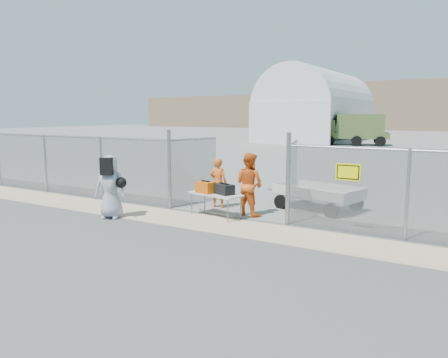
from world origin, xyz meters
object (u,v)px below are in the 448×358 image
Objects in this scene: folding_table at (216,205)px; visitor at (110,187)px; security_worker_right at (249,184)px; utility_trailer at (318,197)px; security_worker_left at (218,183)px.

visitor is at bearing -134.72° from folding_table.
folding_table is 3.08m from visitor.
security_worker_right is 0.56× the size of utility_trailer.
visitor is (-2.53, -1.66, 0.57)m from folding_table.
utility_trailer reaches higher than folding_table.
visitor is 6.35m from utility_trailer.
utility_trailer is at bearing 17.43° from visitor.
security_worker_right reaches higher than visitor.
security_worker_right is (1.34, -0.44, 0.13)m from security_worker_left.
security_worker_right is at bearing 12.16° from visitor.
security_worker_right is 2.41m from utility_trailer.
folding_table is 3.35m from utility_trailer.
security_worker_left is 1.41m from security_worker_right.
visitor is 0.55× the size of utility_trailer.
visitor is at bearing 49.24° from security_worker_right.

